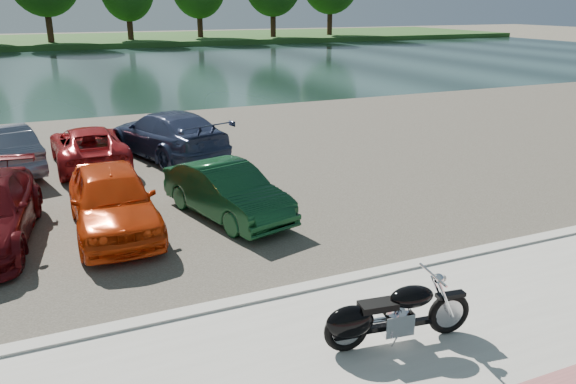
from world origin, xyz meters
The scene contains 12 objects.
ground centered at (0.00, 0.00, 0.00)m, with size 200.00×200.00×0.00m, color #595447.
promenade centered at (0.00, -1.00, 0.05)m, with size 60.00×6.00×0.10m, color #AEACA4.
kerb centered at (0.00, 2.00, 0.07)m, with size 60.00×0.30×0.14m, color #AEACA4.
parking_lot centered at (0.00, 11.00, 0.02)m, with size 60.00×18.00×0.04m, color #3D3931.
river centered at (0.00, 40.00, 0.00)m, with size 120.00×40.00×0.00m, color black.
far_bank centered at (0.00, 72.00, 0.30)m, with size 120.00×24.00×0.60m, color #244B1A.
motorcycle centered at (-0.34, 0.00, 0.56)m, with size 2.33×0.76×1.05m.
car_4 centered at (-3.40, 6.20, 0.77)m, with size 1.74×4.31×1.47m, color red.
car_5 centered at (-0.83, 6.03, 0.67)m, with size 1.34×3.84×1.27m, color #113E1F.
car_9 centered at (-5.90, 12.24, 0.76)m, with size 1.51×4.34×1.43m, color slate.
car_10 centered at (-3.43, 12.01, 0.65)m, with size 2.04×4.42×1.23m, color #A51B1E.
car_11 centered at (-0.96, 12.08, 0.80)m, with size 2.12×5.20×1.51m, color navy.
Camera 1 is at (-4.47, -5.97, 4.88)m, focal length 35.00 mm.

